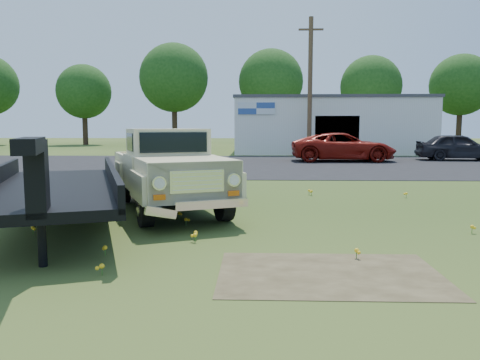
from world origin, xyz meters
The scene contains 15 objects.
ground centered at (0.00, 0.00, 0.00)m, with size 140.00×140.00×0.00m, color #294115.
asphalt_lot centered at (0.00, 15.00, 0.00)m, with size 90.00×14.00×0.02m, color black.
dirt_patch_a centered at (1.50, -3.00, 0.00)m, with size 3.00×2.00×0.01m, color #443A24.
dirt_patch_b centered at (-2.00, 3.50, 0.00)m, with size 2.20×1.60×0.01m, color #443A24.
commercial_building centered at (6.00, 26.99, 2.10)m, with size 14.20×8.20×4.15m.
utility_pole_mid centered at (4.00, 22.00, 4.60)m, with size 1.60×0.30×9.00m.
treeline_b centered at (-18.00, 41.00, 5.67)m, with size 5.76×5.76×8.57m.
treeline_c centered at (-8.00, 39.50, 6.93)m, with size 7.04×7.04×10.47m.
treeline_d centered at (2.00, 40.50, 6.62)m, with size 6.72×6.72×10.00m.
treeline_e centered at (12.00, 39.00, 5.98)m, with size 6.08×6.08×9.04m.
treeline_f centered at (22.00, 41.50, 6.30)m, with size 6.40×6.40×9.52m.
vintage_pickup_truck centered at (-1.58, 1.72, 0.97)m, with size 2.09×5.36×1.95m, color beige, non-canonical shape.
flatbed_trailer centered at (-3.41, -0.34, 0.93)m, with size 2.28×6.84×1.87m, color black, non-canonical shape.
red_pickup centered at (5.44, 17.58, 0.81)m, with size 2.68×5.81×1.61m, color maroon.
dark_sedan centered at (12.27, 18.56, 0.78)m, with size 1.85×4.60×1.57m, color black.
Camera 1 is at (0.50, -9.18, 1.99)m, focal length 35.00 mm.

